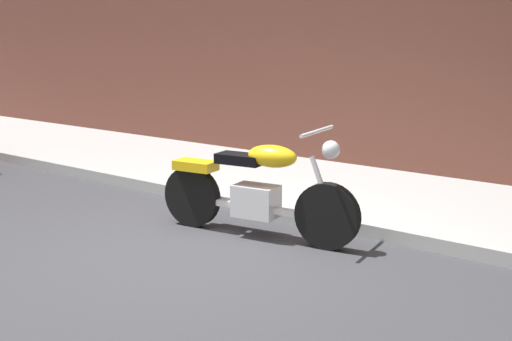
# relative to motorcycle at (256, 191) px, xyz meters

# --- Properties ---
(ground_plane) EXTENTS (60.00, 60.00, 0.00)m
(ground_plane) POSITION_rel_motorcycle_xyz_m (-0.07, -0.60, -0.47)
(ground_plane) COLOR #38383D
(sidewalk) EXTENTS (25.03, 2.61, 0.14)m
(sidewalk) POSITION_rel_motorcycle_xyz_m (-0.07, 1.93, -0.40)
(sidewalk) COLOR #A2A2A2
(sidewalk) RESTS_ON ground
(motorcycle) EXTENTS (2.18, 0.70, 1.14)m
(motorcycle) POSITION_rel_motorcycle_xyz_m (0.00, 0.00, 0.00)
(motorcycle) COLOR black
(motorcycle) RESTS_ON ground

